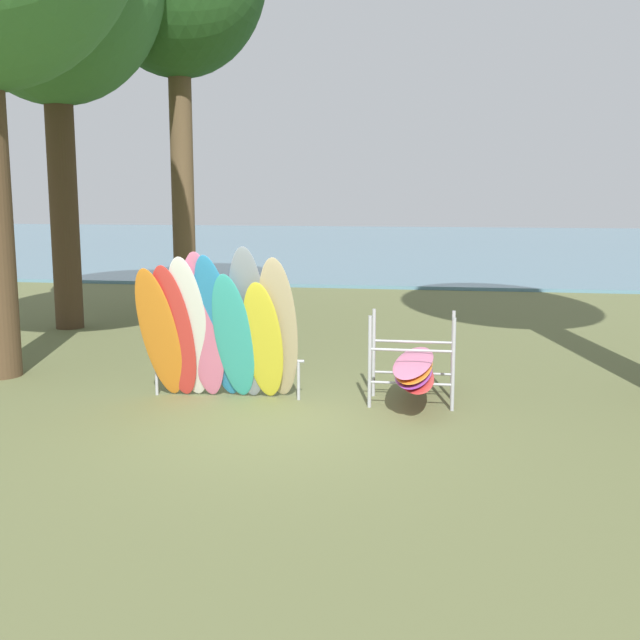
% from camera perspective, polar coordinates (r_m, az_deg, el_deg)
% --- Properties ---
extents(ground_plane, '(80.00, 80.00, 0.00)m').
position_cam_1_polar(ground_plane, '(10.22, -3.54, -7.15)').
color(ground_plane, '#60663D').
extents(lake_water, '(80.00, 36.00, 0.10)m').
position_cam_1_polar(lake_water, '(41.16, 5.89, 5.42)').
color(lake_water, slate).
rests_on(lake_water, ground).
extents(leaning_board_pile, '(2.21, 1.21, 2.20)m').
position_cam_1_polar(leaning_board_pile, '(10.79, -7.29, -0.86)').
color(leaning_board_pile, orange).
rests_on(leaning_board_pile, ground).
extents(board_storage_rack, '(1.15, 2.13, 1.25)m').
position_cam_1_polar(board_storage_rack, '(10.91, 6.77, -3.43)').
color(board_storage_rack, '#9EA0A5').
rests_on(board_storage_rack, ground).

